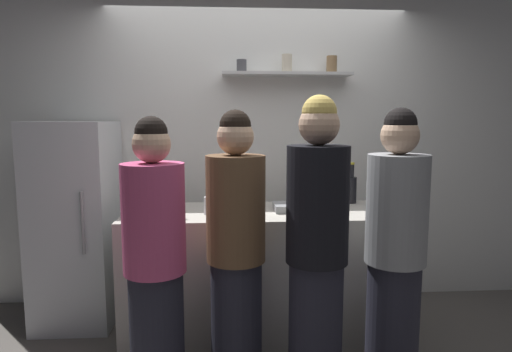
# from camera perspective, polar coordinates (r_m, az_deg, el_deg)

# --- Properties ---
(back_wall_assembly) EXTENTS (4.80, 0.32, 2.60)m
(back_wall_assembly) POSITION_cam_1_polar(r_m,az_deg,el_deg) (3.83, 0.13, 3.22)
(back_wall_assembly) COLOR white
(back_wall_assembly) RESTS_ON ground
(refrigerator) EXTENTS (0.57, 0.69, 1.57)m
(refrigerator) POSITION_cam_1_polar(r_m,az_deg,el_deg) (3.69, -22.28, -5.66)
(refrigerator) COLOR silver
(refrigerator) RESTS_ON ground
(counter) EXTENTS (1.85, 0.70, 0.93)m
(counter) POSITION_cam_1_polar(r_m,az_deg,el_deg) (3.26, 0.00, -12.61)
(counter) COLOR #B7B2A8
(counter) RESTS_ON ground
(baking_pan) EXTENTS (0.34, 0.24, 0.05)m
(baking_pan) POSITION_cam_1_polar(r_m,az_deg,el_deg) (3.15, 5.46, -4.04)
(baking_pan) COLOR gray
(baking_pan) RESTS_ON counter
(utensil_holder) EXTENTS (0.12, 0.12, 0.22)m
(utensil_holder) POSITION_cam_1_polar(r_m,az_deg,el_deg) (3.03, -5.72, -3.79)
(utensil_holder) COLOR #B2B2B7
(utensil_holder) RESTS_ON counter
(wine_bottle_green_glass) EXTENTS (0.07, 0.07, 0.30)m
(wine_bottle_green_glass) POSITION_cam_1_polar(r_m,az_deg,el_deg) (2.92, 7.77, -3.29)
(wine_bottle_green_glass) COLOR #19471E
(wine_bottle_green_glass) RESTS_ON counter
(wine_bottle_amber_glass) EXTENTS (0.07, 0.07, 0.30)m
(wine_bottle_amber_glass) POSITION_cam_1_polar(r_m,az_deg,el_deg) (3.02, -11.31, -2.88)
(wine_bottle_amber_glass) COLOR #472814
(wine_bottle_amber_glass) RESTS_ON counter
(wine_bottle_dark_glass) EXTENTS (0.08, 0.08, 0.32)m
(wine_bottle_dark_glass) POSITION_cam_1_polar(r_m,az_deg,el_deg) (3.48, 12.35, -1.58)
(wine_bottle_dark_glass) COLOR black
(wine_bottle_dark_glass) RESTS_ON counter
(water_bottle_plastic) EXTENTS (0.08, 0.08, 0.23)m
(water_bottle_plastic) POSITION_cam_1_polar(r_m,az_deg,el_deg) (3.07, -16.00, -3.21)
(water_bottle_plastic) COLOR silver
(water_bottle_plastic) RESTS_ON counter
(person_grey_hoodie) EXTENTS (0.34, 0.34, 1.65)m
(person_grey_hoodie) POSITION_cam_1_polar(r_m,az_deg,el_deg) (2.64, 17.64, -9.89)
(person_grey_hoodie) COLOR #262633
(person_grey_hoodie) RESTS_ON ground
(person_pink_top) EXTENTS (0.34, 0.34, 1.60)m
(person_pink_top) POSITION_cam_1_polar(r_m,az_deg,el_deg) (2.50, -12.99, -11.33)
(person_pink_top) COLOR #262633
(person_pink_top) RESTS_ON ground
(person_blonde) EXTENTS (0.34, 0.34, 1.71)m
(person_blonde) POSITION_cam_1_polar(r_m,az_deg,el_deg) (2.45, 7.91, -10.00)
(person_blonde) COLOR #262633
(person_blonde) RESTS_ON ground
(person_brown_jacket) EXTENTS (0.34, 0.34, 1.64)m
(person_brown_jacket) POSITION_cam_1_polar(r_m,az_deg,el_deg) (2.57, -2.61, -10.13)
(person_brown_jacket) COLOR #262633
(person_brown_jacket) RESTS_ON ground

